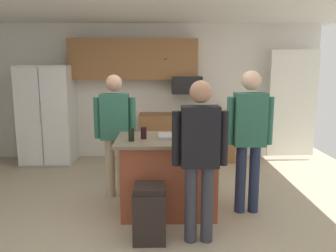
% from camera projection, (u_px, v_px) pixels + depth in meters
% --- Properties ---
extents(floor, '(7.04, 7.04, 0.00)m').
position_uv_depth(floor, '(153.00, 214.00, 4.33)').
color(floor, '#B7A88E').
rests_on(floor, ground).
extents(back_wall, '(6.40, 0.10, 2.60)m').
position_uv_depth(back_wall, '(155.00, 92.00, 6.85)').
color(back_wall, white).
rests_on(back_wall, ground).
extents(french_door_window_panel, '(0.90, 0.06, 2.00)m').
position_uv_depth(french_door_window_panel, '(293.00, 104.00, 6.55)').
color(french_door_window_panel, white).
rests_on(french_door_window_panel, ground).
extents(cabinet_run_upper, '(2.40, 0.38, 0.75)m').
position_uv_depth(cabinet_run_upper, '(134.00, 59.00, 6.53)').
color(cabinet_run_upper, '#936038').
extents(cabinet_run_lower, '(1.80, 0.63, 0.90)m').
position_uv_depth(cabinet_run_lower, '(186.00, 137.00, 6.70)').
color(cabinet_run_lower, '#936038').
rests_on(cabinet_run_lower, ground).
extents(refrigerator, '(0.94, 0.76, 1.82)m').
position_uv_depth(refrigerator, '(48.00, 115.00, 6.46)').
color(refrigerator, white).
rests_on(refrigerator, ground).
extents(microwave_over_range, '(0.56, 0.40, 0.32)m').
position_uv_depth(microwave_over_range, '(187.00, 85.00, 6.54)').
color(microwave_over_range, black).
extents(kitchen_island, '(1.27, 0.87, 0.95)m').
position_uv_depth(kitchen_island, '(169.00, 175.00, 4.33)').
color(kitchen_island, '#9E4C33').
rests_on(kitchen_island, ground).
extents(person_guest_left, '(0.57, 0.22, 1.69)m').
position_uv_depth(person_guest_left, '(200.00, 151.00, 3.51)').
color(person_guest_left, '#383842').
rests_on(person_guest_left, ground).
extents(person_guest_by_door, '(0.57, 0.22, 1.71)m').
position_uv_depth(person_guest_by_door, '(115.00, 128.00, 4.75)').
color(person_guest_by_door, tan).
rests_on(person_guest_by_door, ground).
extents(person_elder_center, '(0.57, 0.23, 1.77)m').
position_uv_depth(person_elder_center, '(249.00, 132.00, 4.23)').
color(person_elder_center, '#232D4C').
rests_on(person_elder_center, ground).
extents(tumbler_amber, '(0.07, 0.07, 0.15)m').
position_uv_depth(tumbler_amber, '(131.00, 135.00, 4.08)').
color(tumbler_amber, black).
rests_on(tumbler_amber, kitchen_island).
extents(glass_pilsner, '(0.07, 0.07, 0.14)m').
position_uv_depth(glass_pilsner, '(144.00, 133.00, 4.19)').
color(glass_pilsner, black).
rests_on(glass_pilsner, kitchen_island).
extents(mug_ceramic_white, '(0.12, 0.08, 0.10)m').
position_uv_depth(mug_ceramic_white, '(186.00, 138.00, 4.03)').
color(mug_ceramic_white, '#4C6B99').
rests_on(mug_ceramic_white, kitchen_island).
extents(serving_tray, '(0.44, 0.30, 0.04)m').
position_uv_depth(serving_tray, '(177.00, 136.00, 4.25)').
color(serving_tray, '#B7B7BC').
rests_on(serving_tray, kitchen_island).
extents(trash_bin, '(0.34, 0.34, 0.61)m').
position_uv_depth(trash_bin, '(149.00, 213.00, 3.65)').
color(trash_bin, black).
rests_on(trash_bin, ground).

